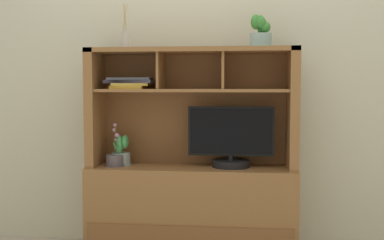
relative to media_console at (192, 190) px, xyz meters
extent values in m
cube|color=beige|center=(0.00, 0.23, 0.97)|extent=(6.00, 0.02, 2.80)
cube|color=brown|center=(0.00, -0.01, -0.14)|extent=(1.36, 0.41, 0.59)
cube|color=brown|center=(-0.65, -0.01, 0.55)|extent=(0.06, 0.32, 0.78)
cube|color=brown|center=(0.65, -0.01, 0.55)|extent=(0.06, 0.32, 0.78)
cube|color=brown|center=(0.00, 0.15, 0.53)|extent=(1.30, 0.02, 0.75)
cube|color=brown|center=(0.00, -0.01, 0.92)|extent=(1.36, 0.32, 0.03)
cube|color=brown|center=(0.00, -0.01, 0.66)|extent=(1.24, 0.29, 0.02)
cube|color=brown|center=(-0.21, -0.01, 0.79)|extent=(0.02, 0.27, 0.23)
cube|color=brown|center=(0.21, -0.01, 0.79)|extent=(0.02, 0.27, 0.23)
cylinder|color=black|center=(0.26, -0.01, 0.18)|extent=(0.25, 0.25, 0.04)
cylinder|color=black|center=(0.26, -0.01, 0.22)|extent=(0.04, 0.04, 0.03)
cube|color=black|center=(0.26, -0.01, 0.39)|extent=(0.56, 0.03, 0.32)
cube|color=black|center=(0.26, -0.03, 0.39)|extent=(0.53, 0.00, 0.29)
cylinder|color=#534A50|center=(-0.51, -0.05, 0.20)|extent=(0.12, 0.12, 0.08)
cylinder|color=#534A50|center=(-0.51, -0.05, 0.16)|extent=(0.14, 0.14, 0.01)
cylinder|color=#4C6B38|center=(-0.51, -0.05, 0.33)|extent=(0.02, 0.03, 0.20)
sphere|color=#C578A9|center=(-0.51, -0.04, 0.33)|extent=(0.02, 0.02, 0.02)
sphere|color=#C578A9|center=(-0.49, -0.06, 0.37)|extent=(0.03, 0.03, 0.03)
sphere|color=#C578A9|center=(-0.51, -0.05, 0.40)|extent=(0.02, 0.02, 0.02)
sphere|color=#C578A9|center=(-0.51, -0.04, 0.43)|extent=(0.02, 0.02, 0.02)
ellipsoid|color=#458547|center=(-0.49, -0.06, 0.26)|extent=(0.06, 0.08, 0.12)
ellipsoid|color=#458547|center=(-0.49, -0.04, 0.26)|extent=(0.04, 0.04, 0.08)
cylinder|color=gray|center=(-0.48, -0.01, 0.20)|extent=(0.13, 0.13, 0.08)
cylinder|color=gray|center=(-0.48, -0.01, 0.16)|extent=(0.14, 0.14, 0.01)
ellipsoid|color=#47A15A|center=(-0.45, 0.00, 0.32)|extent=(0.04, 0.08, 0.09)
ellipsoid|color=#47A15A|center=(-0.49, 0.01, 0.30)|extent=(0.07, 0.06, 0.09)
ellipsoid|color=#47A15A|center=(-0.49, -0.02, 0.30)|extent=(0.04, 0.06, 0.13)
cube|color=#BF8C29|center=(-0.42, -0.04, 0.68)|extent=(0.22, 0.18, 0.02)
cube|color=gold|center=(-0.40, -0.03, 0.70)|extent=(0.25, 0.22, 0.02)
cube|color=#3E394B|center=(-0.41, -0.04, 0.72)|extent=(0.33, 0.17, 0.02)
cube|color=#383B46|center=(-0.41, -0.03, 0.74)|extent=(0.29, 0.23, 0.02)
cylinder|color=#B7B2AB|center=(-0.44, -0.02, 0.98)|extent=(0.05, 0.05, 0.10)
cylinder|color=#B7B2AB|center=(-0.44, -0.02, 1.04)|extent=(0.02, 0.02, 0.02)
cylinder|color=tan|center=(-0.44, -0.02, 1.13)|extent=(0.00, 0.05, 0.19)
cylinder|color=tan|center=(-0.44, -0.01, 1.13)|extent=(0.04, 0.02, 0.19)
cylinder|color=tan|center=(-0.45, -0.02, 1.13)|extent=(0.02, 0.03, 0.19)
cylinder|color=tan|center=(-0.45, -0.02, 1.13)|extent=(0.02, 0.03, 0.19)
cylinder|color=tan|center=(-0.44, -0.02, 1.13)|extent=(0.02, 0.01, 0.19)
cylinder|color=#83A09B|center=(0.44, -0.02, 0.98)|extent=(0.14, 0.14, 0.09)
cylinder|color=#83A09B|center=(0.44, -0.02, 0.94)|extent=(0.16, 0.16, 0.01)
ellipsoid|color=#34792F|center=(0.47, -0.02, 1.06)|extent=(0.06, 0.08, 0.07)
ellipsoid|color=#34792F|center=(0.44, 0.01, 1.08)|extent=(0.05, 0.05, 0.13)
ellipsoid|color=#34792F|center=(0.41, -0.01, 1.10)|extent=(0.06, 0.08, 0.10)
ellipsoid|color=#34792F|center=(0.45, -0.04, 1.09)|extent=(0.06, 0.05, 0.07)
camera|label=1|loc=(0.34, -3.14, 0.68)|focal=44.93mm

